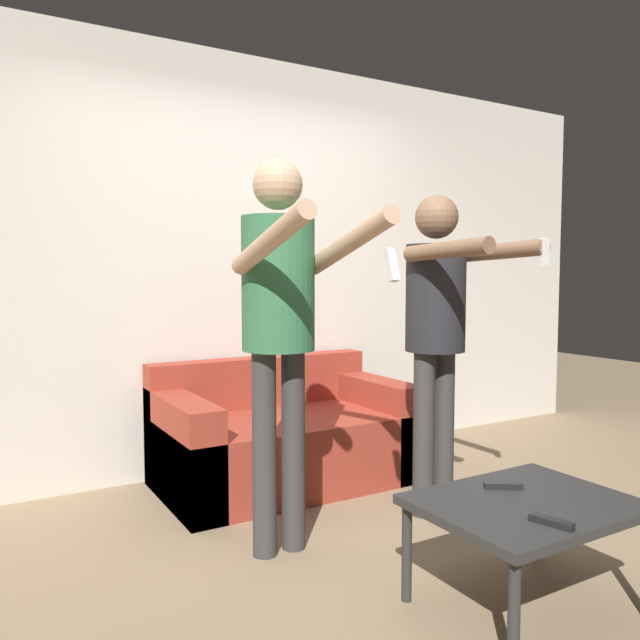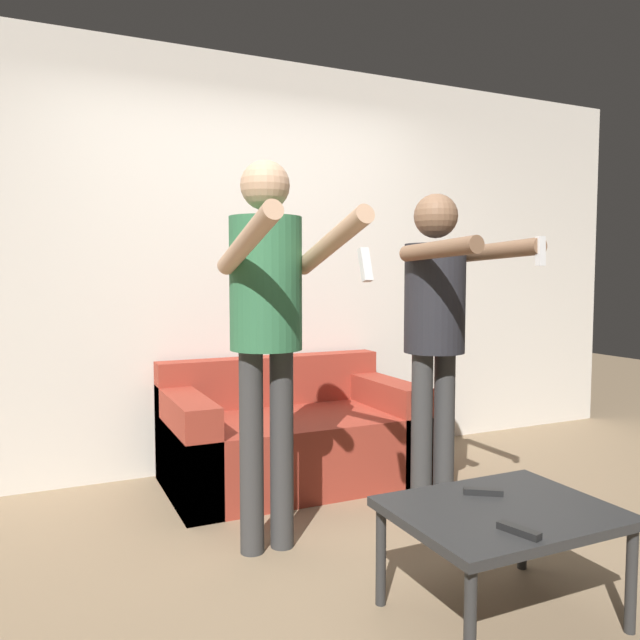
% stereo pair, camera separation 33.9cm
% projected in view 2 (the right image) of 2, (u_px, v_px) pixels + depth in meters
% --- Properties ---
extents(ground_plane, '(14.00, 14.00, 0.00)m').
position_uv_depth(ground_plane, '(354.00, 556.00, 2.83)').
color(ground_plane, '#937A5B').
extents(wall_back, '(6.40, 0.06, 2.70)m').
position_uv_depth(wall_back, '(245.00, 264.00, 4.15)').
color(wall_back, silver).
rests_on(wall_back, ground_plane).
extents(couch, '(1.50, 0.86, 0.74)m').
position_uv_depth(couch, '(290.00, 438.00, 3.86)').
color(couch, '#9E3828').
rests_on(couch, ground_plane).
extents(person_standing_left, '(0.45, 0.79, 1.79)m').
position_uv_depth(person_standing_left, '(268.00, 307.00, 2.80)').
color(person_standing_left, '#383838').
rests_on(person_standing_left, ground_plane).
extents(person_standing_right, '(0.43, 0.72, 1.69)m').
position_uv_depth(person_standing_right, '(437.00, 316.00, 3.20)').
color(person_standing_right, '#383838').
rests_on(person_standing_right, ground_plane).
extents(coffee_table, '(0.79, 0.62, 0.42)m').
position_uv_depth(coffee_table, '(502.00, 519.00, 2.30)').
color(coffee_table, '#2D2D2D').
rests_on(coffee_table, ground_plane).
extents(remote_near, '(0.07, 0.15, 0.02)m').
position_uv_depth(remote_near, '(519.00, 531.00, 2.06)').
color(remote_near, black).
rests_on(remote_near, coffee_table).
extents(remote_far, '(0.14, 0.11, 0.02)m').
position_uv_depth(remote_far, '(483.00, 492.00, 2.43)').
color(remote_far, black).
rests_on(remote_far, coffee_table).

